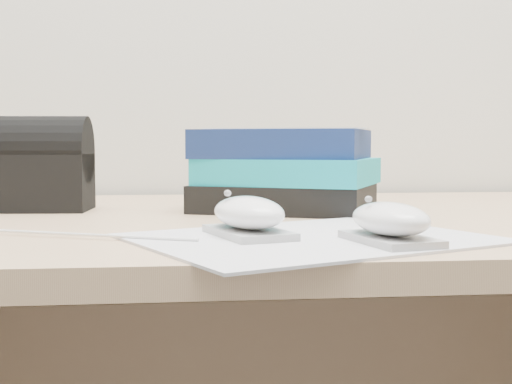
{
  "coord_description": "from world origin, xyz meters",
  "views": [
    {
      "loc": [
        -0.18,
        0.6,
        0.83
      ],
      "look_at": [
        -0.08,
        1.47,
        0.77
      ],
      "focal_mm": 50.0,
      "sensor_mm": 36.0,
      "label": 1
    }
  ],
  "objects": [
    {
      "name": "pouch",
      "position": [
        -0.38,
        1.68,
        0.8
      ],
      "size": [
        0.15,
        0.11,
        0.14
      ],
      "color": "black",
      "rests_on": "desk"
    },
    {
      "name": "mouse_rear",
      "position": [
        -0.1,
        1.34,
        0.75
      ],
      "size": [
        0.09,
        0.13,
        0.05
      ],
      "color": "#A6A6A8",
      "rests_on": "mousepad"
    },
    {
      "name": "mousepad",
      "position": [
        -0.04,
        1.32,
        0.73
      ],
      "size": [
        0.43,
        0.39,
        0.0
      ],
      "primitive_type": "cube",
      "rotation": [
        0.0,
        0.0,
        0.42
      ],
      "color": "#9C9CA4",
      "rests_on": "desk"
    },
    {
      "name": "book_stack",
      "position": [
        -0.02,
        1.64,
        0.79
      ],
      "size": [
        0.3,
        0.28,
        0.12
      ],
      "color": "black",
      "rests_on": "desk"
    },
    {
      "name": "usb_cable",
      "position": [
        -0.26,
        1.35,
        0.73
      ],
      "size": [
        0.21,
        0.1,
        0.0
      ],
      "primitive_type": "cylinder",
      "rotation": [
        0.0,
        1.57,
        -0.43
      ],
      "color": "white",
      "rests_on": "mousepad"
    },
    {
      "name": "mouse_front",
      "position": [
        0.03,
        1.27,
        0.75
      ],
      "size": [
        0.08,
        0.12,
        0.05
      ],
      "color": "#9A999C",
      "rests_on": "mousepad"
    },
    {
      "name": "desk",
      "position": [
        0.0,
        1.64,
        0.5
      ],
      "size": [
        1.6,
        0.8,
        0.73
      ],
      "color": "tan",
      "rests_on": "ground"
    }
  ]
}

